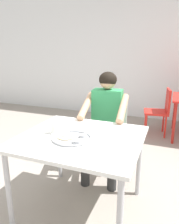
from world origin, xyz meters
TOP-DOWN VIEW (x-y plane):
  - ground_plane at (0.00, 0.00)m, footprint 12.00×12.00m
  - back_wall at (0.00, 3.30)m, footprint 12.00×0.12m
  - table_foreground at (0.08, -0.03)m, footprint 1.03×0.95m
  - thali_tray at (0.04, -0.12)m, footprint 0.33×0.33m
  - drinking_cup at (-0.16, -0.05)m, footprint 0.07×0.07m
  - chair_foreground at (0.07, 0.89)m, footprint 0.46×0.44m
  - diner_foreground at (0.08, 0.67)m, footprint 0.52×0.58m
  - chair_red_left at (0.62, 2.26)m, footprint 0.46×0.45m

SIDE VIEW (x-z plane):
  - ground_plane at x=0.00m, z-range -0.05..0.00m
  - chair_red_left at x=0.62m, z-range 0.06..0.90m
  - chair_foreground at x=0.07m, z-range 0.07..0.92m
  - table_foreground at x=0.08m, z-range 0.30..1.04m
  - diner_foreground at x=0.08m, z-range 0.11..1.34m
  - thali_tray at x=0.04m, z-range 0.74..0.76m
  - drinking_cup at x=-0.16m, z-range 0.74..0.85m
  - back_wall at x=0.00m, z-range 0.00..3.40m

